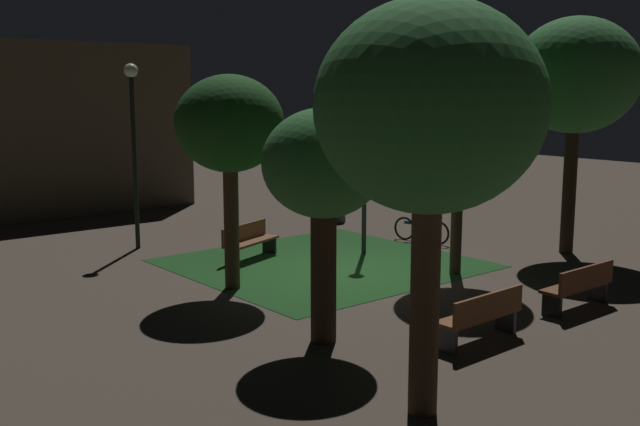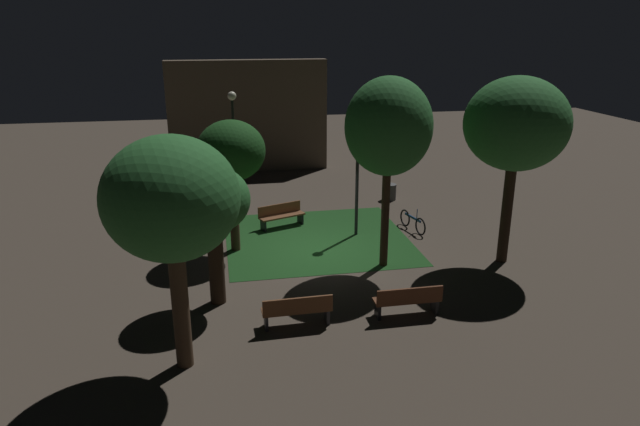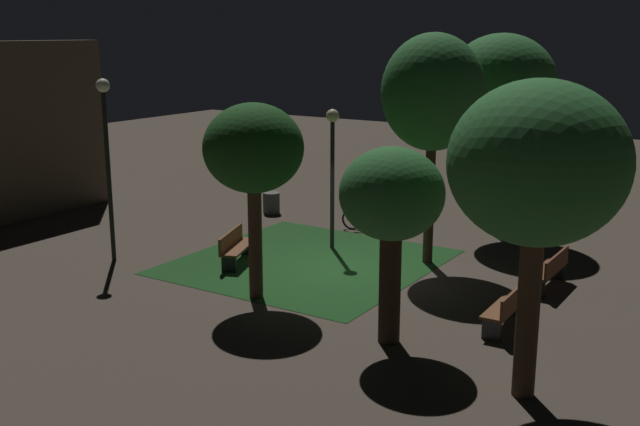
{
  "view_description": "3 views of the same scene",
  "coord_description": "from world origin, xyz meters",
  "views": [
    {
      "loc": [
        -11.17,
        -12.47,
        4.21
      ],
      "look_at": [
        -0.03,
        0.99,
        1.28
      ],
      "focal_mm": 41.76,
      "sensor_mm": 36.0,
      "label": 1
    },
    {
      "loc": [
        -3.28,
        -17.77,
        7.42
      ],
      "look_at": [
        -0.01,
        -0.28,
        1.45
      ],
      "focal_mm": 31.64,
      "sensor_mm": 36.0,
      "label": 2
    },
    {
      "loc": [
        -16.11,
        -9.75,
        6.02
      ],
      "look_at": [
        0.32,
        0.8,
        1.35
      ],
      "focal_mm": 42.75,
      "sensor_mm": 36.0,
      "label": 3
    }
  ],
  "objects": [
    {
      "name": "tree_lawn_side",
      "position": [
        -3.47,
        -3.25,
        2.91
      ],
      "size": [
        2.03,
        2.03,
        3.91
      ],
      "color": "#2D2116",
      "rests_on": "ground"
    },
    {
      "name": "ground_plane",
      "position": [
        0.0,
        0.0,
        0.0
      ],
      "size": [
        60.0,
        60.0,
        0.0
      ],
      "primitive_type": "plane",
      "color": "#473D33"
    },
    {
      "name": "lamp_post_plaza_west",
      "position": [
        -2.54,
        5.58,
        3.26
      ],
      "size": [
        0.36,
        0.36,
        4.85
      ],
      "color": "black",
      "rests_on": "ground"
    },
    {
      "name": "tree_back_left",
      "position": [
        -4.26,
        -6.24,
        3.94
      ],
      "size": [
        2.88,
        2.88,
        5.32
      ],
      "color": "#423021",
      "rests_on": "ground"
    },
    {
      "name": "tree_tall_center",
      "position": [
        -2.82,
        0.55,
        3.44
      ],
      "size": [
        2.26,
        2.26,
        4.5
      ],
      "color": "#423021",
      "rests_on": "ground"
    },
    {
      "name": "bench_front_left",
      "position": [
        1.49,
        -5.0,
        0.48
      ],
      "size": [
        1.8,
        0.49,
        0.88
      ],
      "color": "brown",
      "rests_on": "ground"
    },
    {
      "name": "lamp_post_plaza_east",
      "position": [
        1.64,
        1.24,
        2.74
      ],
      "size": [
        0.36,
        0.36,
        3.95
      ],
      "color": "black",
      "rests_on": "ground"
    },
    {
      "name": "bicycle",
      "position": [
        3.84,
        1.28,
        0.34
      ],
      "size": [
        0.44,
        1.71,
        0.93
      ],
      "color": "black",
      "rests_on": "ground"
    },
    {
      "name": "bench_near_trees",
      "position": [
        -1.48,
        -5.0,
        0.48
      ],
      "size": [
        1.81,
        0.52,
        0.88
      ],
      "color": "brown",
      "rests_on": "ground"
    },
    {
      "name": "trash_bin",
      "position": [
        4.18,
        5.24,
        0.35
      ],
      "size": [
        0.57,
        0.57,
        0.71
      ],
      "primitive_type": "cylinder",
      "color": "#4C4C4C",
      "rests_on": "ground"
    },
    {
      "name": "grass_lawn",
      "position": [
        0.13,
        1.07,
        0.01
      ],
      "size": [
        6.52,
        6.28,
        0.01
      ],
      "primitive_type": "cube",
      "color": "#194219",
      "rests_on": "ground"
    },
    {
      "name": "tree_near_wall",
      "position": [
        5.77,
        -2.02,
        4.5
      ],
      "size": [
        3.19,
        3.19,
        5.98
      ],
      "color": "#2D2116",
      "rests_on": "ground"
    },
    {
      "name": "building_wall_backdrop",
      "position": [
        -1.54,
        11.78,
        2.86
      ],
      "size": [
        8.17,
        0.8,
        5.73
      ],
      "primitive_type": "cube",
      "color": "brown",
      "rests_on": "ground"
    },
    {
      "name": "tree_back_right",
      "position": [
        1.83,
        -1.64,
        4.48
      ],
      "size": [
        2.65,
        2.65,
        6.0
      ],
      "color": "#38281C",
      "rests_on": "ground"
    },
    {
      "name": "bench_corner",
      "position": [
        -0.98,
        2.62,
        0.48
      ],
      "size": [
        1.85,
        1.08,
        0.88
      ],
      "color": "brown",
      "rests_on": "ground"
    }
  ]
}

